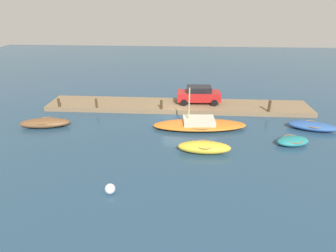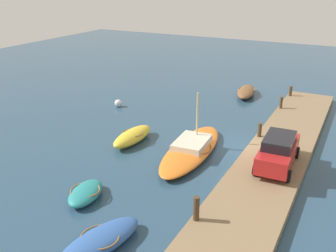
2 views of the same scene
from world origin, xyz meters
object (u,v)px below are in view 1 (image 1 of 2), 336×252
Objects in this scene: marker_buoy at (110,189)px; mooring_post_east at (59,103)px; dinghy_teal at (293,141)px; parked_car at (199,95)px; sailboat_orange at (199,124)px; mooring_post_mid_east at (96,103)px; mooring_post_west at (269,106)px; rowboat_brown at (45,123)px; rowboat_yellow at (204,147)px; mooring_post_mid_west at (161,105)px; rowboat_blue at (312,126)px.

mooring_post_east is at bearing -55.99° from marker_buoy.
mooring_post_east is at bearing -29.08° from dinghy_teal.
sailboat_orange is at bearing 86.95° from parked_car.
parked_car is 15.00m from marker_buoy.
sailboat_orange is at bearing 162.12° from mooring_post_mid_east.
parked_car is (6.46, -1.90, 0.35)m from mooring_post_west.
rowboat_brown is 3.76m from mooring_post_east.
mooring_post_west reaches higher than mooring_post_mid_east.
marker_buoy is (5.52, 4.88, -0.13)m from rowboat_yellow.
sailboat_orange is at bearing -120.94° from marker_buoy.
mooring_post_mid_east is 1.09× the size of mooring_post_east.
sailboat_orange reaches higher than mooring_post_mid_west.
sailboat_orange is 7.27m from dinghy_teal.
mooring_post_mid_west is at bearing 25.84° from parked_car.
sailboat_orange is 13.46× the size of marker_buoy.
rowboat_brown reaches higher than rowboat_blue.
mooring_post_east is at bearing -93.31° from rowboat_brown.
dinghy_teal is at bearing -152.07° from marker_buoy.
mooring_post_east is at bearing -17.35° from sailboat_orange.
parked_car is (-13.20, -5.62, 0.95)m from rowboat_brown.
mooring_post_east is (9.99, 0.00, -0.04)m from mooring_post_mid_west.
parked_car is at bearing -169.08° from mooring_post_mid_east.
marker_buoy is (5.34, 8.91, -0.07)m from sailboat_orange.
mooring_post_mid_west is 6.28m from mooring_post_mid_east.
rowboat_brown is 4.87× the size of mooring_post_mid_east.
mooring_post_east reaches higher than rowboat_yellow.
mooring_post_mid_west reaches higher than mooring_post_mid_east.
rowboat_yellow is at bearing -0.34° from dinghy_teal.
sailboat_orange is 5.14m from parked_car.
parked_car is (0.10, -9.08, 0.91)m from rowboat_yellow.
mooring_post_west reaches higher than rowboat_brown.
dinghy_teal is at bearing 151.56° from mooring_post_mid_west.
dinghy_teal is at bearing 156.14° from sailboat_orange.
mooring_post_west reaches higher than dinghy_teal.
parked_car is (-13.55, -1.90, 0.49)m from mooring_post_east.
rowboat_yellow is 12.27m from mooring_post_mid_east.
rowboat_blue is (-9.22, -4.36, -0.08)m from rowboat_yellow.
mooring_post_mid_west is 1.01× the size of mooring_post_mid_east.
mooring_post_east reaches higher than rowboat_blue.
rowboat_brown is 20.06m from dinghy_teal.
rowboat_brown is at bearing 95.34° from mooring_post_east.
rowboat_blue is at bearing 172.98° from mooring_post_east.
rowboat_brown is at bearing 21.10° from mooring_post_mid_west.
mooring_post_mid_east reaches higher than rowboat_yellow.
rowboat_yellow is at bearing 144.17° from mooring_post_mid_east.
marker_buoy is at bearing 42.89° from rowboat_yellow.
rowboat_yellow is 7.36m from marker_buoy.
dinghy_teal is at bearing 93.19° from mooring_post_west.
sailboat_orange is 9.40m from rowboat_blue.
mooring_post_mid_west is (-9.64, -3.72, 0.50)m from rowboat_brown.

